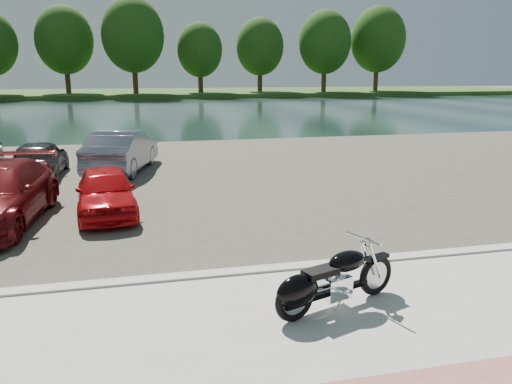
# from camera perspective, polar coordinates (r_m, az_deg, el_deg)

# --- Properties ---
(ground) EXTENTS (200.00, 200.00, 0.00)m
(ground) POSITION_cam_1_polar(r_m,az_deg,el_deg) (7.82, 8.96, -14.58)
(ground) COLOR #595447
(ground) RESTS_ON ground
(promenade) EXTENTS (60.00, 6.00, 0.10)m
(promenade) POSITION_cam_1_polar(r_m,az_deg,el_deg) (7.01, 12.16, -17.89)
(promenade) COLOR #AFACA5
(promenade) RESTS_ON ground
(kerb) EXTENTS (60.00, 0.30, 0.14)m
(kerb) POSITION_cam_1_polar(r_m,az_deg,el_deg) (9.49, 4.44, -8.71)
(kerb) COLOR #AFACA5
(kerb) RESTS_ON ground
(parking_lot) EXTENTS (60.00, 18.00, 0.04)m
(parking_lot) POSITION_cam_1_polar(r_m,az_deg,el_deg) (17.94, -4.18, 1.92)
(parking_lot) COLOR #3B3730
(parking_lot) RESTS_ON ground
(river) EXTENTS (120.00, 40.00, 0.00)m
(river) POSITION_cam_1_polar(r_m,az_deg,el_deg) (46.57, -9.83, 9.03)
(river) COLOR #182B29
(river) RESTS_ON ground
(far_bank) EXTENTS (120.00, 24.00, 0.60)m
(far_bank) POSITION_cam_1_polar(r_m,az_deg,el_deg) (78.47, -11.29, 11.03)
(far_bank) COLOR #2C4D1B
(far_bank) RESTS_ON ground
(far_trees) EXTENTS (70.25, 10.68, 12.52)m
(far_trees) POSITION_cam_1_polar(r_m,az_deg,el_deg) (72.58, -7.79, 16.65)
(far_trees) COLOR #3D2D16
(far_trees) RESTS_ON far_bank
(motorcycle) EXTENTS (2.25, 1.07, 1.05)m
(motorcycle) POSITION_cam_1_polar(r_m,az_deg,el_deg) (7.76, 8.07, -10.18)
(motorcycle) COLOR black
(motorcycle) RESTS_ON promenade
(car_4) EXTENTS (1.76, 3.70, 1.22)m
(car_4) POSITION_cam_1_polar(r_m,az_deg,el_deg) (13.44, -16.80, 0.09)
(car_4) COLOR red
(car_4) RESTS_ON parking_lot
(car_8) EXTENTS (1.59, 3.86, 1.31)m
(car_8) POSITION_cam_1_polar(r_m,az_deg,el_deg) (19.04, -23.51, 3.56)
(car_8) COLOR black
(car_8) RESTS_ON parking_lot
(car_9) EXTENTS (2.76, 4.93, 1.54)m
(car_9) POSITION_cam_1_polar(r_m,az_deg,el_deg) (19.06, -15.07, 4.60)
(car_9) COLOR slate
(car_9) RESTS_ON parking_lot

